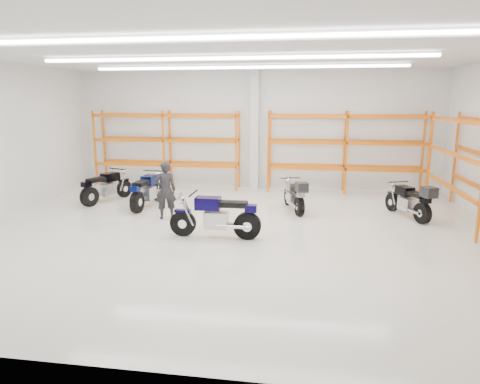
% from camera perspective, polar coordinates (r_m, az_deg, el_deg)
% --- Properties ---
extents(ground, '(14.00, 14.00, 0.00)m').
position_cam_1_polar(ground, '(11.24, -1.70, -5.26)').
color(ground, silver).
rests_on(ground, ground).
extents(room_shell, '(14.02, 12.02, 4.51)m').
position_cam_1_polar(room_shell, '(10.76, -1.78, 11.72)').
color(room_shell, silver).
rests_on(room_shell, ground).
extents(motorcycle_main, '(2.30, 0.76, 1.13)m').
position_cam_1_polar(motorcycle_main, '(10.59, -2.81, -3.37)').
color(motorcycle_main, black).
rests_on(motorcycle_main, ground).
extents(motorcycle_back_a, '(1.03, 2.09, 1.07)m').
position_cam_1_polar(motorcycle_back_a, '(15.01, -17.58, 0.56)').
color(motorcycle_back_a, black).
rests_on(motorcycle_back_a, ground).
extents(motorcycle_back_b, '(0.75, 2.25, 1.10)m').
position_cam_1_polar(motorcycle_back_b, '(13.95, -12.37, 0.07)').
color(motorcycle_back_b, black).
rests_on(motorcycle_back_b, ground).
extents(motorcycle_back_c, '(0.90, 1.99, 1.04)m').
position_cam_1_polar(motorcycle_back_c, '(13.22, 7.33, -0.49)').
color(motorcycle_back_c, black).
rests_on(motorcycle_back_c, ground).
extents(motorcycle_back_d, '(1.08, 1.99, 1.07)m').
position_cam_1_polar(motorcycle_back_d, '(13.25, 21.84, -1.17)').
color(motorcycle_back_d, black).
rests_on(motorcycle_back_d, ground).
extents(standing_man, '(0.72, 0.63, 1.67)m').
position_cam_1_polar(standing_man, '(12.43, -9.91, 0.23)').
color(standing_man, black).
rests_on(standing_man, ground).
extents(structural_column, '(0.32, 0.32, 4.50)m').
position_cam_1_polar(structural_column, '(16.53, 1.96, 8.23)').
color(structural_column, white).
rests_on(structural_column, ground).
extents(pallet_racking_back_left, '(5.67, 0.87, 3.00)m').
position_cam_1_polar(pallet_racking_back_left, '(16.98, -9.74, 6.60)').
color(pallet_racking_back_left, orange).
rests_on(pallet_racking_back_left, ground).
extents(pallet_racking_back_right, '(5.67, 0.87, 3.00)m').
position_cam_1_polar(pallet_racking_back_right, '(16.17, 13.91, 6.16)').
color(pallet_racking_back_right, orange).
rests_on(pallet_racking_back_right, ground).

